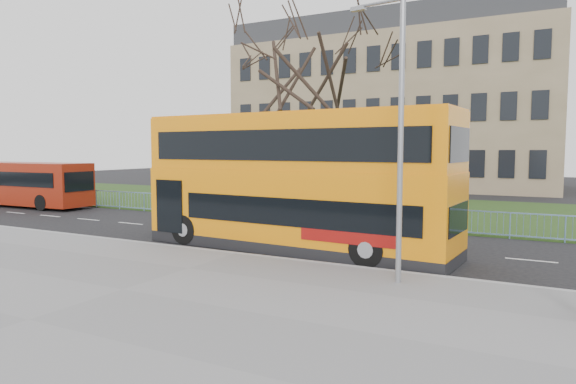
# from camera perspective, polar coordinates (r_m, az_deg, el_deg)

# --- Properties ---
(ground) EXTENTS (120.00, 120.00, 0.00)m
(ground) POSITION_cam_1_polar(r_m,az_deg,el_deg) (19.16, -3.15, -6.30)
(ground) COLOR black
(ground) RESTS_ON ground
(pavement) EXTENTS (80.00, 10.50, 0.12)m
(pavement) POSITION_cam_1_polar(r_m,az_deg,el_deg) (13.96, -17.87, -10.50)
(pavement) COLOR slate
(pavement) RESTS_ON ground
(kerb) EXTENTS (80.00, 0.20, 0.14)m
(kerb) POSITION_cam_1_polar(r_m,az_deg,el_deg) (17.86, -5.74, -6.90)
(kerb) COLOR gray
(kerb) RESTS_ON ground
(grass_verge) EXTENTS (80.00, 15.40, 0.08)m
(grass_verge) POSITION_cam_1_polar(r_m,az_deg,el_deg) (32.11, 10.17, -1.78)
(grass_verge) COLOR #233D16
(grass_verge) RESTS_ON ground
(guard_railing) EXTENTS (40.00, 0.12, 1.10)m
(guard_railing) POSITION_cam_1_polar(r_m,az_deg,el_deg) (24.88, 4.74, -2.45)
(guard_railing) COLOR #6D93C1
(guard_railing) RESTS_ON ground
(bare_tree) EXTENTS (9.36, 9.36, 13.37)m
(bare_tree) POSITION_cam_1_polar(r_m,az_deg,el_deg) (29.18, 2.00, 10.87)
(bare_tree) COLOR black
(bare_tree) RESTS_ON grass_verge
(civic_building) EXTENTS (30.00, 15.00, 14.00)m
(civic_building) POSITION_cam_1_polar(r_m,az_deg,el_deg) (53.26, 12.01, 8.29)
(civic_building) COLOR #816D51
(civic_building) RESTS_ON ground
(yellow_bus) EXTENTS (11.81, 3.47, 4.89)m
(yellow_bus) POSITION_cam_1_polar(r_m,az_deg,el_deg) (18.57, 0.66, 1.52)
(yellow_bus) COLOR orange
(yellow_bus) RESTS_ON ground
(red_bus) EXTENTS (10.74, 2.76, 2.81)m
(red_bus) POSITION_cam_1_polar(r_m,az_deg,el_deg) (37.17, -27.65, 0.89)
(red_bus) COLOR maroon
(red_bus) RESTS_ON ground
(street_lamp) EXTENTS (1.58, 0.37, 7.46)m
(street_lamp) POSITION_cam_1_polar(r_m,az_deg,el_deg) (13.89, 12.07, 6.85)
(street_lamp) COLOR gray
(street_lamp) RESTS_ON pavement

